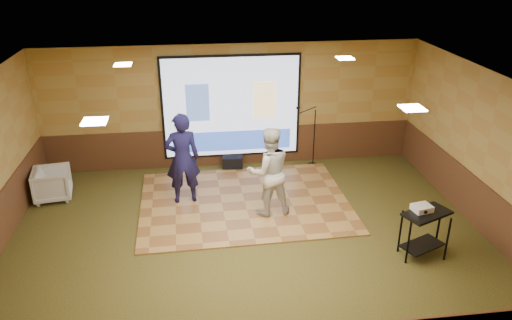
{
  "coord_description": "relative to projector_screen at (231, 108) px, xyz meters",
  "views": [
    {
      "loc": [
        -0.89,
        -7.95,
        5.17
      ],
      "look_at": [
        0.24,
        0.71,
        1.3
      ],
      "focal_mm": 35.0,
      "sensor_mm": 36.0,
      "label": 1
    }
  ],
  "objects": [
    {
      "name": "downlight_nw",
      "position": [
        -2.2,
        -1.64,
        1.5
      ],
      "size": [
        0.32,
        0.32,
        0.02
      ],
      "primitive_type": "cube",
      "color": "#FCE6BD",
      "rests_on": "room_shell"
    },
    {
      "name": "banquet_chair",
      "position": [
        -4.0,
        -1.29,
        -1.13
      ],
      "size": [
        0.87,
        0.85,
        0.7
      ],
      "primitive_type": "imported",
      "rotation": [
        0.0,
        0.0,
        1.72
      ],
      "color": "gray",
      "rests_on": "ground"
    },
    {
      "name": "projector_screen",
      "position": [
        0.0,
        0.0,
        0.0
      ],
      "size": [
        3.32,
        0.06,
        2.52
      ],
      "color": "black",
      "rests_on": "room_shell"
    },
    {
      "name": "dance_floor",
      "position": [
        0.08,
        -2.01,
        -1.46
      ],
      "size": [
        4.46,
        3.44,
        0.03
      ],
      "primitive_type": "cube",
      "rotation": [
        0.0,
        0.0,
        0.02
      ],
      "color": "#A97C3E",
      "rests_on": "ground"
    },
    {
      "name": "ground",
      "position": [
        0.0,
        -3.44,
        -1.47
      ],
      "size": [
        9.0,
        9.0,
        0.0
      ],
      "primitive_type": "plane",
      "color": "#2A3216",
      "rests_on": "ground"
    },
    {
      "name": "mic_stand",
      "position": [
        1.93,
        -0.3,
        -0.98
      ],
      "size": [
        0.61,
        0.25,
        1.56
      ],
      "rotation": [
        0.0,
        0.0,
        0.29
      ],
      "color": "black",
      "rests_on": "ground"
    },
    {
      "name": "av_table",
      "position": [
        2.99,
        -4.37,
        -0.87
      ],
      "size": [
        0.84,
        0.44,
        0.89
      ],
      "rotation": [
        0.0,
        0.0,
        0.41
      ],
      "color": "black",
      "rests_on": "ground"
    },
    {
      "name": "downlight_ne",
      "position": [
        2.2,
        -1.64,
        1.5
      ],
      "size": [
        0.32,
        0.32,
        0.02
      ],
      "primitive_type": "cube",
      "color": "#FCE6BD",
      "rests_on": "room_shell"
    },
    {
      "name": "projector",
      "position": [
        2.92,
        -4.31,
        -0.54
      ],
      "size": [
        0.36,
        0.32,
        0.11
      ],
      "primitive_type": "cube",
      "rotation": [
        0.0,
        0.0,
        0.2
      ],
      "color": "silver",
      "rests_on": "av_table"
    },
    {
      "name": "downlight_sw",
      "position": [
        -2.2,
        -4.94,
        1.5
      ],
      "size": [
        0.32,
        0.32,
        0.02
      ],
      "primitive_type": "cube",
      "color": "#FCE6BD",
      "rests_on": "room_shell"
    },
    {
      "name": "wainscot_back",
      "position": [
        0.0,
        0.04,
        -1.0
      ],
      "size": [
        9.0,
        0.04,
        0.95
      ],
      "primitive_type": "cube",
      "color": "#532F1B",
      "rests_on": "ground"
    },
    {
      "name": "player_left",
      "position": [
        -1.18,
        -1.81,
        -0.46
      ],
      "size": [
        0.77,
        0.55,
        1.97
      ],
      "primitive_type": "imported",
      "rotation": [
        0.0,
        0.0,
        3.25
      ],
      "color": "#181645",
      "rests_on": "dance_floor"
    },
    {
      "name": "player_right",
      "position": [
        0.52,
        -2.55,
        -0.52
      ],
      "size": [
        0.98,
        0.81,
        1.85
      ],
      "primitive_type": "imported",
      "rotation": [
        0.0,
        0.0,
        3.27
      ],
      "color": "beige",
      "rests_on": "dance_floor"
    },
    {
      "name": "wainscot_right",
      "position": [
        4.48,
        -3.44,
        -1.0
      ],
      "size": [
        0.04,
        7.0,
        0.95
      ],
      "primitive_type": "cube",
      "color": "#532F1B",
      "rests_on": "ground"
    },
    {
      "name": "downlight_se",
      "position": [
        2.2,
        -4.94,
        1.5
      ],
      "size": [
        0.32,
        0.32,
        0.02
      ],
      "primitive_type": "cube",
      "color": "#FCE6BD",
      "rests_on": "room_shell"
    },
    {
      "name": "duffel_bag",
      "position": [
        -0.02,
        -0.22,
        -1.32
      ],
      "size": [
        0.52,
        0.37,
        0.31
      ],
      "primitive_type": "cube",
      "rotation": [
        0.0,
        0.0,
        -0.09
      ],
      "color": "black",
      "rests_on": "ground"
    },
    {
      "name": "room_shell",
      "position": [
        0.0,
        -3.44,
        0.62
      ],
      "size": [
        9.04,
        7.04,
        3.02
      ],
      "color": "#AF9149",
      "rests_on": "ground"
    }
  ]
}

